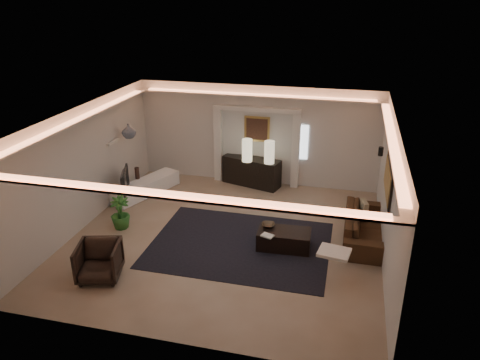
% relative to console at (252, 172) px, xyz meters
% --- Properties ---
extents(floor, '(7.00, 7.00, 0.00)m').
position_rel_console_xyz_m(floor, '(0.10, -3.25, -0.40)').
color(floor, tan).
rests_on(floor, ground).
extents(ceiling, '(7.00, 7.00, 0.00)m').
position_rel_console_xyz_m(ceiling, '(0.10, -3.25, 2.50)').
color(ceiling, white).
rests_on(ceiling, ground).
extents(wall_back, '(7.00, 0.00, 7.00)m').
position_rel_console_xyz_m(wall_back, '(0.10, 0.25, 1.05)').
color(wall_back, silver).
rests_on(wall_back, ground).
extents(wall_front, '(7.00, 0.00, 7.00)m').
position_rel_console_xyz_m(wall_front, '(0.10, -6.75, 1.05)').
color(wall_front, silver).
rests_on(wall_front, ground).
extents(wall_left, '(0.00, 7.00, 7.00)m').
position_rel_console_xyz_m(wall_left, '(-3.40, -3.25, 1.05)').
color(wall_left, silver).
rests_on(wall_left, ground).
extents(wall_right, '(0.00, 7.00, 7.00)m').
position_rel_console_xyz_m(wall_right, '(3.60, -3.25, 1.05)').
color(wall_right, silver).
rests_on(wall_right, ground).
extents(cove_soffit, '(7.00, 7.00, 0.04)m').
position_rel_console_xyz_m(cove_soffit, '(0.10, -3.25, 2.22)').
color(cove_soffit, silver).
rests_on(cove_soffit, ceiling).
extents(daylight_slit, '(0.25, 0.03, 1.00)m').
position_rel_console_xyz_m(daylight_slit, '(1.45, 0.23, 0.95)').
color(daylight_slit, white).
rests_on(daylight_slit, wall_back).
extents(area_rug, '(4.00, 3.00, 0.01)m').
position_rel_console_xyz_m(area_rug, '(0.50, -3.45, -0.39)').
color(area_rug, black).
rests_on(area_rug, ground).
extents(pilaster_left, '(0.22, 0.20, 2.20)m').
position_rel_console_xyz_m(pilaster_left, '(-1.05, 0.15, 0.70)').
color(pilaster_left, silver).
rests_on(pilaster_left, ground).
extents(pilaster_right, '(0.22, 0.20, 2.20)m').
position_rel_console_xyz_m(pilaster_right, '(1.25, 0.15, 0.70)').
color(pilaster_right, silver).
rests_on(pilaster_right, ground).
extents(alcove_header, '(2.52, 0.20, 0.12)m').
position_rel_console_xyz_m(alcove_header, '(0.10, 0.15, 1.85)').
color(alcove_header, silver).
rests_on(alcove_header, wall_back).
extents(painting_frame, '(0.74, 0.04, 0.74)m').
position_rel_console_xyz_m(painting_frame, '(0.10, 0.22, 1.25)').
color(painting_frame, tan).
rests_on(painting_frame, wall_back).
extents(painting_canvas, '(0.62, 0.02, 0.62)m').
position_rel_console_xyz_m(painting_canvas, '(0.10, 0.19, 1.25)').
color(painting_canvas, '#4C2D1E').
rests_on(painting_canvas, wall_back).
extents(art_panel_frame, '(0.04, 1.64, 0.74)m').
position_rel_console_xyz_m(art_panel_frame, '(3.57, -2.95, 1.30)').
color(art_panel_frame, black).
rests_on(art_panel_frame, wall_right).
extents(art_panel_gold, '(0.02, 1.50, 0.62)m').
position_rel_console_xyz_m(art_panel_gold, '(3.54, -2.95, 1.30)').
color(art_panel_gold, tan).
rests_on(art_panel_gold, wall_right).
extents(wall_sconce, '(0.12, 0.12, 0.22)m').
position_rel_console_xyz_m(wall_sconce, '(3.48, -1.05, 1.28)').
color(wall_sconce, black).
rests_on(wall_sconce, wall_right).
extents(wall_niche, '(0.10, 0.55, 0.04)m').
position_rel_console_xyz_m(wall_niche, '(-3.34, -1.85, 1.25)').
color(wall_niche, silver).
rests_on(wall_niche, wall_left).
extents(console, '(1.78, 0.98, 0.85)m').
position_rel_console_xyz_m(console, '(0.00, 0.00, 0.00)').
color(console, black).
rests_on(console, ground).
extents(lamp_left, '(0.32, 0.32, 0.65)m').
position_rel_console_xyz_m(lamp_left, '(-0.08, -0.27, 0.69)').
color(lamp_left, '#FFF3BF').
rests_on(lamp_left, console).
extents(lamp_right, '(0.29, 0.29, 0.64)m').
position_rel_console_xyz_m(lamp_right, '(0.56, -0.27, 0.69)').
color(lamp_right, beige).
rests_on(lamp_right, console).
extents(media_ledge, '(1.30, 2.22, 0.41)m').
position_rel_console_xyz_m(media_ledge, '(-2.73, -1.40, -0.18)').
color(media_ledge, white).
rests_on(media_ledge, ground).
extents(tv, '(1.01, 0.50, 0.59)m').
position_rel_console_xyz_m(tv, '(-3.00, -2.23, 0.35)').
color(tv, black).
rests_on(tv, media_ledge).
extents(figurine, '(0.14, 0.14, 0.33)m').
position_rel_console_xyz_m(figurine, '(-3.00, -1.33, 0.24)').
color(figurine, '#3B251D').
rests_on(figurine, media_ledge).
extents(ginger_jar, '(0.45, 0.45, 0.39)m').
position_rel_console_xyz_m(ginger_jar, '(-3.05, -1.49, 1.47)').
color(ginger_jar, slate).
rests_on(ginger_jar, wall_niche).
extents(plant, '(0.61, 0.61, 0.81)m').
position_rel_console_xyz_m(plant, '(-2.50, -3.36, 0.00)').
color(plant, '#2B6825').
rests_on(plant, ground).
extents(sofa, '(2.28, 0.91, 0.67)m').
position_rel_console_xyz_m(sofa, '(3.21, -2.50, -0.07)').
color(sofa, black).
rests_on(sofa, ground).
extents(throw_blanket, '(0.69, 0.60, 0.07)m').
position_rel_console_xyz_m(throw_blanket, '(2.60, -4.20, 0.15)').
color(throw_blanket, silver).
rests_on(throw_blanket, sofa).
extents(throw_pillow, '(0.20, 0.40, 0.38)m').
position_rel_console_xyz_m(throw_pillow, '(3.19, -2.03, 0.15)').
color(throw_pillow, tan).
rests_on(throw_pillow, sofa).
extents(coffee_table, '(1.20, 0.69, 0.44)m').
position_rel_console_xyz_m(coffee_table, '(1.48, -3.34, -0.20)').
color(coffee_table, '#2E241A').
rests_on(coffee_table, ground).
extents(bowl, '(0.34, 0.34, 0.07)m').
position_rel_console_xyz_m(bowl, '(1.09, -3.22, 0.05)').
color(bowl, '#453525').
rests_on(bowl, coffee_table).
extents(magazine, '(0.31, 0.26, 0.03)m').
position_rel_console_xyz_m(magazine, '(1.16, -3.66, 0.02)').
color(magazine, silver).
rests_on(magazine, coffee_table).
extents(armchair, '(1.00, 1.02, 0.76)m').
position_rel_console_xyz_m(armchair, '(-1.93, -5.36, -0.02)').
color(armchair, black).
rests_on(armchair, ground).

